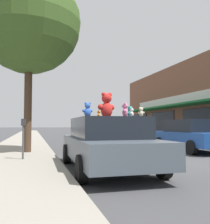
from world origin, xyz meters
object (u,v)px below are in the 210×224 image
(teddy_bear_orange, at_px, (99,114))
(plush_art_car, at_px, (107,142))
(teddy_bear_blue, at_px, (88,110))
(street_tree, at_px, (29,23))
(teddy_bear_teal, at_px, (130,112))
(parking_meter, at_px, (23,133))
(teddy_bear_giant, at_px, (107,106))
(teddy_bear_pink, at_px, (125,110))
(teddy_bear_cream, at_px, (141,112))
(teddy_bear_white, at_px, (132,113))
(parked_car_far_center, at_px, (191,135))

(teddy_bear_orange, bearing_deg, plush_art_car, 25.92)
(teddy_bear_blue, xyz_separation_m, street_tree, (-1.51, 4.34, 3.81))
(teddy_bear_teal, relative_size, parking_meter, 0.27)
(teddy_bear_giant, xyz_separation_m, parking_meter, (-2.28, 1.58, -0.81))
(teddy_bear_pink, distance_m, teddy_bear_teal, 0.84)
(plush_art_car, relative_size, teddy_bear_cream, 19.46)
(teddy_bear_pink, bearing_deg, teddy_bear_teal, 171.72)
(plush_art_car, xyz_separation_m, teddy_bear_white, (0.47, -0.65, 0.79))
(teddy_bear_giant, relative_size, teddy_bear_white, 3.07)
(teddy_bear_teal, xyz_separation_m, parked_car_far_center, (4.48, 3.51, -0.82))
(teddy_bear_teal, xyz_separation_m, parking_meter, (-2.94, 1.71, -0.63))
(parking_meter, bearing_deg, teddy_bear_giant, -34.78)
(teddy_bear_pink, bearing_deg, teddy_bear_giant, -142.07)
(plush_art_car, relative_size, teddy_bear_giant, 6.46)
(teddy_bear_cream, relative_size, street_tree, 0.03)
(teddy_bear_giant, relative_size, teddy_bear_blue, 1.93)
(teddy_bear_orange, bearing_deg, parked_car_far_center, 140.51)
(teddy_bear_white, height_order, teddy_bear_orange, teddy_bear_orange)
(teddy_bear_teal, xyz_separation_m, street_tree, (-2.85, 3.87, 3.82))
(plush_art_car, bearing_deg, teddy_bear_white, -52.79)
(plush_art_car, distance_m, teddy_bear_white, 1.12)
(teddy_bear_orange, xyz_separation_m, street_tree, (-2.11, 3.22, 3.87))
(teddy_bear_giant, distance_m, street_tree, 5.66)
(plush_art_car, bearing_deg, teddy_bear_pink, -67.19)
(teddy_bear_orange, bearing_deg, teddy_bear_white, 43.13)
(teddy_bear_pink, height_order, teddy_bear_blue, teddy_bear_blue)
(teddy_bear_white, bearing_deg, teddy_bear_blue, -67.66)
(teddy_bear_giant, relative_size, teddy_bear_teal, 2.14)
(street_tree, xyz_separation_m, parking_meter, (-0.09, -2.16, -4.45))
(teddy_bear_cream, height_order, street_tree, street_tree)
(plush_art_car, bearing_deg, parked_car_far_center, 35.79)
(teddy_bear_pink, height_order, teddy_bear_teal, teddy_bear_pink)
(street_tree, bearing_deg, teddy_bear_orange, -56.83)
(teddy_bear_giant, bearing_deg, teddy_bear_white, 104.07)
(teddy_bear_cream, distance_m, teddy_bear_teal, 1.00)
(plush_art_car, height_order, teddy_bear_giant, teddy_bear_giant)
(teddy_bear_pink, bearing_deg, plush_art_car, -136.23)
(teddy_bear_orange, distance_m, street_tree, 5.46)
(plush_art_car, xyz_separation_m, teddy_bear_orange, (-0.05, 0.68, 0.79))
(teddy_bear_giant, xyz_separation_m, teddy_bear_cream, (0.55, -1.12, -0.23))
(teddy_bear_giant, distance_m, teddy_bear_white, 0.95)
(teddy_bear_pink, xyz_separation_m, street_tree, (-2.43, 4.59, 3.81))
(teddy_bear_white, xyz_separation_m, street_tree, (-2.63, 4.55, 3.87))
(teddy_bear_white, relative_size, teddy_bear_cream, 0.98)
(teddy_bear_cream, bearing_deg, teddy_bear_white, -31.72)
(teddy_bear_blue, bearing_deg, street_tree, -78.83)
(teddy_bear_giant, distance_m, teddy_bear_blue, 0.92)
(teddy_bear_pink, relative_size, teddy_bear_white, 1.53)
(street_tree, height_order, parking_meter, street_tree)
(teddy_bear_blue, distance_m, teddy_bear_teal, 1.42)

